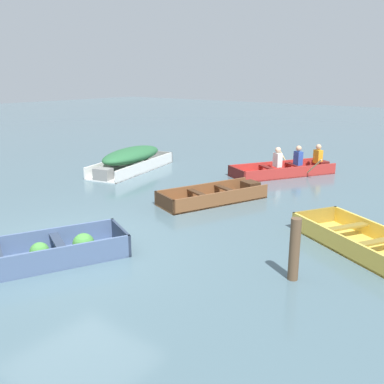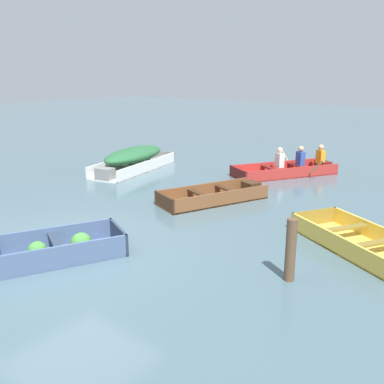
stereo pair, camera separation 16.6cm
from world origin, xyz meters
The scene contains 7 objects.
ground_plane centered at (0.00, 0.00, 0.00)m, with size 80.00×80.00×0.00m, color #47606B.
dinghy_slate_blue_foreground centered at (0.04, -0.93, 0.16)m, with size 2.28×3.40×0.43m.
skiff_wooden_brown_near_moored centered at (0.34, 4.18, 0.13)m, with size 1.88×2.95×0.36m.
skiff_white_mid_moored centered at (-3.92, 5.30, 0.45)m, with size 1.94×3.71×0.77m.
skiff_yellow_far_moored centered at (4.31, 3.24, 0.13)m, with size 2.88×2.27×0.36m.
rowboat_red_with_crew centered at (0.43, 8.08, 0.20)m, with size 2.60×3.45×0.91m.
mooring_post centered at (3.78, 1.36, 0.51)m, with size 0.16×0.16×1.01m, color brown.
Camera 1 is at (6.33, -4.43, 3.12)m, focal length 40.00 mm.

